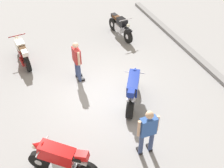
{
  "coord_description": "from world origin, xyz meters",
  "views": [
    {
      "loc": [
        7.16,
        -2.29,
        6.55
      ],
      "look_at": [
        0.44,
        0.21,
        0.75
      ],
      "focal_mm": 43.38,
      "sensor_mm": 36.0,
      "label": 1
    }
  ],
  "objects_px": {
    "person_in_red_shirt": "(77,59)",
    "person_in_blue_shirt": "(148,130)",
    "motorcycle_cream_vintage": "(22,53)",
    "motorcycle_blue_sportbike": "(133,89)",
    "motorcycle_red_sportbike": "(61,159)",
    "motorcycle_black_cruiser": "(120,26)"
  },
  "relations": [
    {
      "from": "motorcycle_blue_sportbike",
      "to": "person_in_red_shirt",
      "type": "distance_m",
      "value": 2.45
    },
    {
      "from": "motorcycle_blue_sportbike",
      "to": "person_in_red_shirt",
      "type": "height_order",
      "value": "person_in_red_shirt"
    },
    {
      "from": "motorcycle_blue_sportbike",
      "to": "person_in_blue_shirt",
      "type": "height_order",
      "value": "person_in_blue_shirt"
    },
    {
      "from": "person_in_blue_shirt",
      "to": "motorcycle_cream_vintage",
      "type": "bearing_deg",
      "value": 24.59
    },
    {
      "from": "motorcycle_blue_sportbike",
      "to": "person_in_red_shirt",
      "type": "relative_size",
      "value": 1.09
    },
    {
      "from": "motorcycle_cream_vintage",
      "to": "motorcycle_red_sportbike",
      "type": "distance_m",
      "value": 5.82
    },
    {
      "from": "motorcycle_cream_vintage",
      "to": "motorcycle_black_cruiser",
      "type": "relative_size",
      "value": 0.94
    },
    {
      "from": "motorcycle_blue_sportbike",
      "to": "motorcycle_red_sportbike",
      "type": "xyz_separation_m",
      "value": [
        1.93,
        -2.89,
        0.0
      ]
    },
    {
      "from": "motorcycle_blue_sportbike",
      "to": "motorcycle_black_cruiser",
      "type": "bearing_deg",
      "value": 13.35
    },
    {
      "from": "person_in_red_shirt",
      "to": "motorcycle_cream_vintage",
      "type": "bearing_deg",
      "value": 130.92
    },
    {
      "from": "motorcycle_black_cruiser",
      "to": "person_in_blue_shirt",
      "type": "height_order",
      "value": "person_in_blue_shirt"
    },
    {
      "from": "motorcycle_cream_vintage",
      "to": "motorcycle_blue_sportbike",
      "type": "relative_size",
      "value": 1.09
    },
    {
      "from": "motorcycle_cream_vintage",
      "to": "motorcycle_black_cruiser",
      "type": "height_order",
      "value": "motorcycle_black_cruiser"
    },
    {
      "from": "motorcycle_red_sportbike",
      "to": "person_in_red_shirt",
      "type": "height_order",
      "value": "person_in_red_shirt"
    },
    {
      "from": "motorcycle_black_cruiser",
      "to": "motorcycle_blue_sportbike",
      "type": "height_order",
      "value": "motorcycle_blue_sportbike"
    },
    {
      "from": "person_in_red_shirt",
      "to": "person_in_blue_shirt",
      "type": "bearing_deg",
      "value": -80.66
    },
    {
      "from": "motorcycle_cream_vintage",
      "to": "motorcycle_black_cruiser",
      "type": "xyz_separation_m",
      "value": [
        -0.74,
        4.68,
        0.03
      ]
    },
    {
      "from": "motorcycle_blue_sportbike",
      "to": "person_in_red_shirt",
      "type": "xyz_separation_m",
      "value": [
        -1.97,
        -1.42,
        0.33
      ]
    },
    {
      "from": "motorcycle_red_sportbike",
      "to": "person_in_blue_shirt",
      "type": "distance_m",
      "value": 2.43
    },
    {
      "from": "motorcycle_blue_sportbike",
      "to": "person_in_blue_shirt",
      "type": "relative_size",
      "value": 1.09
    },
    {
      "from": "motorcycle_black_cruiser",
      "to": "person_in_red_shirt",
      "type": "height_order",
      "value": "person_in_red_shirt"
    },
    {
      "from": "motorcycle_black_cruiser",
      "to": "motorcycle_red_sportbike",
      "type": "bearing_deg",
      "value": -41.59
    }
  ]
}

